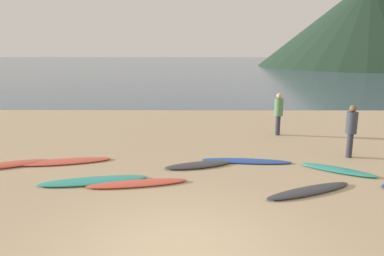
{
  "coord_description": "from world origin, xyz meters",
  "views": [
    {
      "loc": [
        0.3,
        -5.35,
        3.31
      ],
      "look_at": [
        0.18,
        6.87,
        0.6
      ],
      "focal_mm": 34.41,
      "sensor_mm": 36.0,
      "label": 1
    }
  ],
  "objects_px": {
    "person_0": "(279,110)",
    "person_1": "(351,127)",
    "surfboard_6": "(309,191)",
    "surfboard_3": "(137,183)",
    "surfboard_1": "(64,161)",
    "surfboard_4": "(198,165)",
    "surfboard_5": "(246,161)",
    "surfboard_7": "(338,170)",
    "surfboard_2": "(94,181)",
    "surfboard_0": "(4,165)"
  },
  "relations": [
    {
      "from": "surfboard_5",
      "to": "surfboard_1",
      "type": "bearing_deg",
      "value": -172.79
    },
    {
      "from": "person_0",
      "to": "surfboard_5",
      "type": "bearing_deg",
      "value": -14.6
    },
    {
      "from": "surfboard_6",
      "to": "surfboard_3",
      "type": "bearing_deg",
      "value": 148.53
    },
    {
      "from": "surfboard_3",
      "to": "surfboard_4",
      "type": "xyz_separation_m",
      "value": [
        1.5,
        1.43,
        0.0
      ]
    },
    {
      "from": "surfboard_2",
      "to": "surfboard_4",
      "type": "bearing_deg",
      "value": 12.8
    },
    {
      "from": "surfboard_0",
      "to": "surfboard_3",
      "type": "bearing_deg",
      "value": -42.84
    },
    {
      "from": "surfboard_5",
      "to": "surfboard_6",
      "type": "xyz_separation_m",
      "value": [
        1.15,
        -2.3,
        0.01
      ]
    },
    {
      "from": "surfboard_0",
      "to": "surfboard_4",
      "type": "height_order",
      "value": "surfboard_0"
    },
    {
      "from": "surfboard_1",
      "to": "surfboard_6",
      "type": "xyz_separation_m",
      "value": [
        6.48,
        -2.18,
        0.01
      ]
    },
    {
      "from": "surfboard_0",
      "to": "surfboard_3",
      "type": "height_order",
      "value": "surfboard_0"
    },
    {
      "from": "surfboard_1",
      "to": "surfboard_3",
      "type": "relative_size",
      "value": 1.08
    },
    {
      "from": "surfboard_2",
      "to": "person_0",
      "type": "bearing_deg",
      "value": 28.79
    },
    {
      "from": "surfboard_3",
      "to": "surfboard_5",
      "type": "relative_size",
      "value": 0.94
    },
    {
      "from": "surfboard_6",
      "to": "surfboard_7",
      "type": "xyz_separation_m",
      "value": [
        1.22,
        1.49,
        -0.0
      ]
    },
    {
      "from": "surfboard_2",
      "to": "surfboard_7",
      "type": "relative_size",
      "value": 1.34
    },
    {
      "from": "surfboard_4",
      "to": "person_1",
      "type": "height_order",
      "value": "person_1"
    },
    {
      "from": "surfboard_4",
      "to": "surfboard_6",
      "type": "bearing_deg",
      "value": -54.16
    },
    {
      "from": "surfboard_3",
      "to": "surfboard_1",
      "type": "bearing_deg",
      "value": 132.37
    },
    {
      "from": "surfboard_7",
      "to": "surfboard_5",
      "type": "bearing_deg",
      "value": -164.73
    },
    {
      "from": "surfboard_0",
      "to": "surfboard_7",
      "type": "xyz_separation_m",
      "value": [
        9.26,
        -0.32,
        -0.0
      ]
    },
    {
      "from": "surfboard_6",
      "to": "surfboard_1",
      "type": "bearing_deg",
      "value": 136.14
    },
    {
      "from": "surfboard_7",
      "to": "person_0",
      "type": "relative_size",
      "value": 1.24
    },
    {
      "from": "surfboard_2",
      "to": "surfboard_1",
      "type": "bearing_deg",
      "value": 116.29
    },
    {
      "from": "surfboard_3",
      "to": "surfboard_7",
      "type": "xyz_separation_m",
      "value": [
        5.29,
        1.05,
        0.0
      ]
    },
    {
      "from": "person_0",
      "to": "person_1",
      "type": "relative_size",
      "value": 1.0
    },
    {
      "from": "surfboard_4",
      "to": "surfboard_6",
      "type": "relative_size",
      "value": 0.81
    },
    {
      "from": "surfboard_6",
      "to": "person_0",
      "type": "relative_size",
      "value": 1.48
    },
    {
      "from": "surfboard_5",
      "to": "surfboard_7",
      "type": "relative_size",
      "value": 1.31
    },
    {
      "from": "surfboard_1",
      "to": "surfboard_4",
      "type": "distance_m",
      "value": 3.92
    },
    {
      "from": "surfboard_2",
      "to": "surfboard_3",
      "type": "relative_size",
      "value": 1.08
    },
    {
      "from": "surfboard_2",
      "to": "surfboard_5",
      "type": "xyz_separation_m",
      "value": [
        4.03,
        1.69,
        -0.01
      ]
    },
    {
      "from": "surfboard_4",
      "to": "person_0",
      "type": "bearing_deg",
      "value": 33.24
    },
    {
      "from": "surfboard_4",
      "to": "surfboard_2",
      "type": "bearing_deg",
      "value": -172.13
    },
    {
      "from": "surfboard_0",
      "to": "person_0",
      "type": "height_order",
      "value": "person_0"
    },
    {
      "from": "surfboard_2",
      "to": "person_1",
      "type": "distance_m",
      "value": 7.62
    },
    {
      "from": "surfboard_5",
      "to": "person_1",
      "type": "distance_m",
      "value": 3.37
    },
    {
      "from": "surfboard_0",
      "to": "surfboard_7",
      "type": "bearing_deg",
      "value": -25.8
    },
    {
      "from": "surfboard_0",
      "to": "person_0",
      "type": "xyz_separation_m",
      "value": [
        8.54,
        3.89,
        0.9
      ]
    },
    {
      "from": "surfboard_7",
      "to": "person_1",
      "type": "bearing_deg",
      "value": 92.04
    },
    {
      "from": "surfboard_1",
      "to": "surfboard_6",
      "type": "height_order",
      "value": "surfboard_6"
    },
    {
      "from": "surfboard_1",
      "to": "surfboard_7",
      "type": "bearing_deg",
      "value": -18.9
    },
    {
      "from": "surfboard_2",
      "to": "surfboard_3",
      "type": "bearing_deg",
      "value": -21.35
    },
    {
      "from": "surfboard_4",
      "to": "surfboard_6",
      "type": "distance_m",
      "value": 3.18
    },
    {
      "from": "surfboard_2",
      "to": "surfboard_3",
      "type": "xyz_separation_m",
      "value": [
        1.12,
        -0.16,
        -0.0
      ]
    },
    {
      "from": "surfboard_4",
      "to": "surfboard_6",
      "type": "xyz_separation_m",
      "value": [
        2.57,
        -1.87,
        0.0
      ]
    },
    {
      "from": "surfboard_1",
      "to": "person_1",
      "type": "xyz_separation_m",
      "value": [
        8.53,
        0.63,
        0.92
      ]
    },
    {
      "from": "surfboard_1",
      "to": "person_0",
      "type": "distance_m",
      "value": 7.87
    },
    {
      "from": "person_0",
      "to": "surfboard_0",
      "type": "bearing_deg",
      "value": -54.23
    },
    {
      "from": "surfboard_0",
      "to": "person_0",
      "type": "bearing_deg",
      "value": 0.71
    },
    {
      "from": "surfboard_0",
      "to": "surfboard_2",
      "type": "height_order",
      "value": "surfboard_0"
    }
  ]
}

